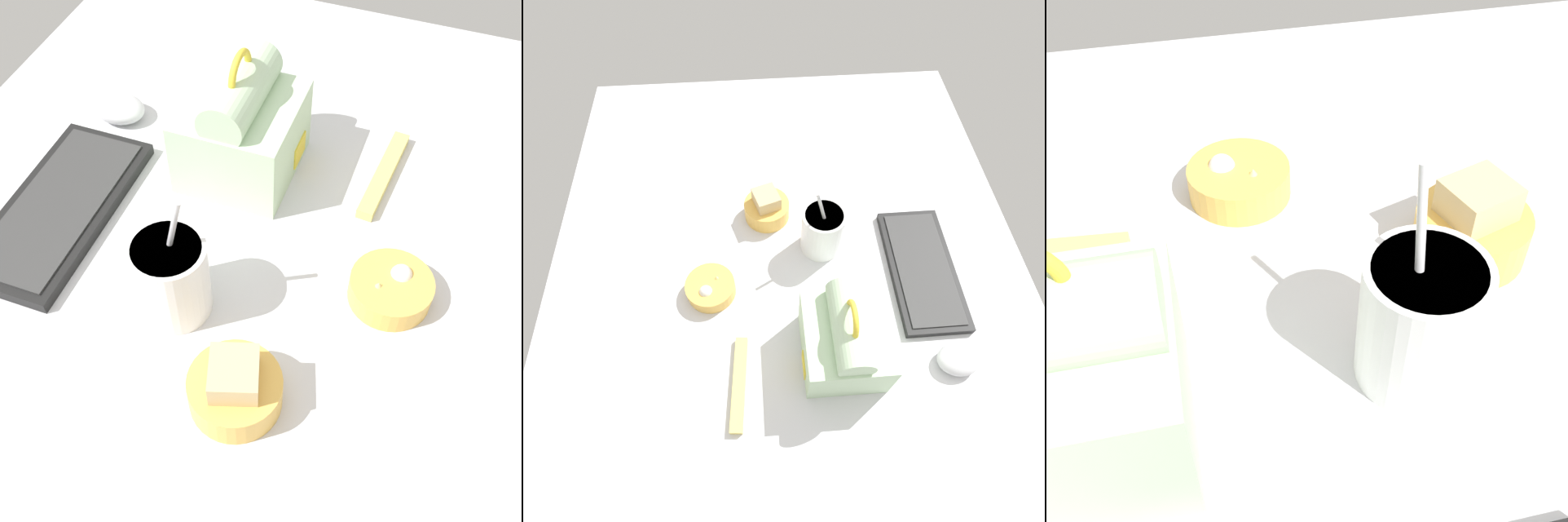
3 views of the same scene
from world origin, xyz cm
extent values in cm
cube|color=silver|center=(0.00, 0.00, 1.00)|extent=(140.00, 110.00, 2.00)
cube|color=#B7D6AD|center=(21.98, 8.98, 8.04)|extent=(17.33, 15.86, 12.07)
cylinder|color=white|center=(-4.63, 8.10, 7.84)|extent=(9.60, 9.60, 11.69)
cylinder|color=olive|center=(-4.63, 8.10, 13.39)|extent=(8.45, 8.45, 0.60)
cylinder|color=silver|center=(-3.91, 7.62, 14.95)|extent=(0.70, 3.93, 13.21)
cylinder|color=#EAB24C|center=(-14.53, -4.10, 4.33)|extent=(10.97, 10.97, 4.65)
cube|color=tan|center=(-14.53, -4.10, 6.88)|extent=(7.43, 7.08, 6.51)
cylinder|color=#EAB24C|center=(5.91, -17.58, 3.76)|extent=(10.79, 10.79, 3.53)
ellipsoid|color=white|center=(7.53, -18.39, 4.96)|extent=(2.94, 2.94, 3.45)
cone|color=#F4DB84|center=(4.56, -16.07, 4.73)|extent=(4.88, 4.88, 3.00)
sphere|color=#4C5623|center=(6.25, -20.86, 3.88)|extent=(1.30, 1.30, 1.30)
sphere|color=#4C5623|center=(6.71, -20.23, 3.88)|extent=(1.30, 1.30, 1.30)
camera|label=1|loc=(-45.12, -18.36, 72.76)|focal=45.00mm
camera|label=2|loc=(48.58, -4.70, 82.95)|focal=28.00mm
camera|label=3|loc=(10.76, 37.58, 46.56)|focal=45.00mm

